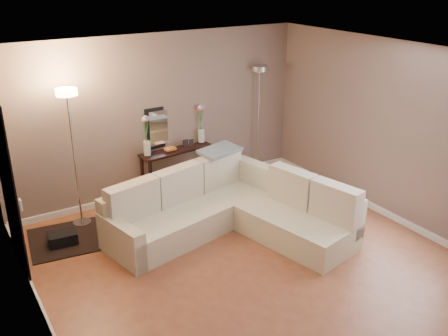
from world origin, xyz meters
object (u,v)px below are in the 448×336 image
console_table (173,169)px  sectional_sofa (227,209)px  floor_lamp_unlit (259,99)px  floor_lamp_lit (71,132)px

console_table → sectional_sofa: bearing=-86.7°
floor_lamp_unlit → console_table: bearing=179.8°
sectional_sofa → floor_lamp_lit: floor_lamp_lit is taller
sectional_sofa → console_table: size_ratio=2.40×
sectional_sofa → floor_lamp_lit: 2.41m
floor_lamp_lit → floor_lamp_unlit: size_ratio=1.04×
console_table → floor_lamp_unlit: size_ratio=0.64×
sectional_sofa → floor_lamp_unlit: 2.46m
sectional_sofa → console_table: (-0.09, 1.55, 0.09)m
floor_lamp_lit → floor_lamp_unlit: floor_lamp_lit is taller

